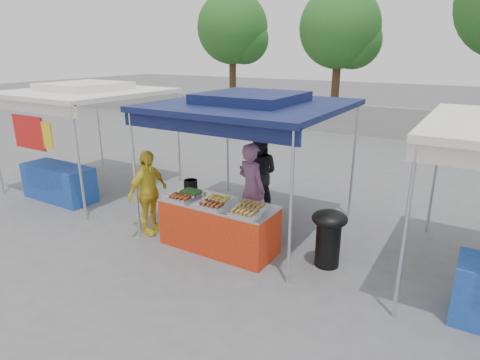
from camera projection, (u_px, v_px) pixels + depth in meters
The scene contains 22 objects.
ground_plane at pixel (222, 245), 7.08m from camera, with size 80.00×80.00×0.00m, color #5E5E61.
back_wall at pixel (377, 122), 15.83m from camera, with size 40.00×0.25×1.20m, color gray.
main_canopy at pixel (251, 104), 7.14m from camera, with size 3.20×3.20×2.57m.
neighbor_stall_left at pixel (74, 127), 9.28m from camera, with size 3.20×3.20×2.57m.
tree_0 at pixel (235, 31), 20.40m from camera, with size 3.63×3.59×6.18m.
tree_1 at pixel (343, 31), 17.22m from camera, with size 3.52×3.46×5.95m.
vendor_table at pixel (219, 225), 6.87m from camera, with size 2.00×0.80×0.85m.
food_tray_fl at pixel (180, 198), 6.84m from camera, with size 0.42×0.30×0.07m.
food_tray_fm at pixel (211, 205), 6.52m from camera, with size 0.42×0.30×0.07m.
food_tray_fr at pixel (244, 213), 6.21m from camera, with size 0.42×0.30×0.07m.
food_tray_bl at pixel (192, 192), 7.10m from camera, with size 0.42×0.30×0.07m.
food_tray_bm at pixel (219, 199), 6.80m from camera, with size 0.42×0.30×0.07m.
food_tray_br at pixel (252, 206), 6.50m from camera, with size 0.42×0.30×0.07m.
cooking_pot at pixel (191, 184), 7.43m from camera, with size 0.26×0.26×0.15m, color black.
skewer_cup at pixel (204, 204), 6.55m from camera, with size 0.07×0.07×0.09m, color silver.
wok_burner at pixel (329, 233), 6.27m from camera, with size 0.56×0.56×0.94m.
crate_left at pixel (217, 221), 7.68m from camera, with size 0.53×0.37×0.32m, color #1532AB.
crate_right at pixel (254, 230), 7.37m from camera, with size 0.46×0.32×0.27m, color #1532AB.
crate_stacked at pixel (255, 217), 7.29m from camera, with size 0.43×0.30×0.26m, color #1532AB.
vendor_woman at pixel (251, 189), 7.32m from camera, with size 0.63×0.41×1.73m, color #905C83.
helper_man at pixel (259, 174), 8.29m from camera, with size 0.83×0.65×1.71m, color black.
customer_person at pixel (148, 193), 7.35m from camera, with size 0.93×0.39×1.59m, color yellow.
Camera 1 is at (3.59, -5.29, 3.28)m, focal length 30.00 mm.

